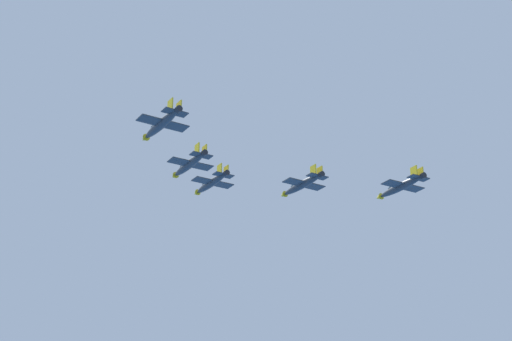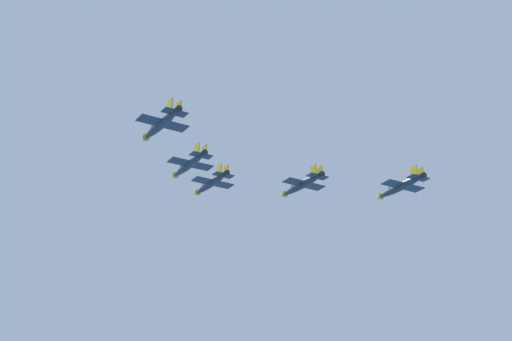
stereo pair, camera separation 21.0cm
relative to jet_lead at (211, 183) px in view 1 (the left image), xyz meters
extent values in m
ellipsoid|color=#2D3338|center=(0.03, 0.01, -0.07)|extent=(13.53, 4.76, 1.73)
cone|color=gold|center=(-7.29, -1.71, -0.07)|extent=(2.02, 1.83, 1.47)
ellipsoid|color=#334751|center=(-2.86, -0.67, 0.58)|extent=(2.55, 1.79, 1.01)
cube|color=#2D3338|center=(0.68, 0.16, -0.17)|extent=(5.20, 10.08, 0.17)
cube|color=gold|center=(1.67, -4.06, -0.12)|extent=(2.85, 1.29, 0.21)
cube|color=gold|center=(-0.31, 4.38, -0.12)|extent=(2.85, 1.29, 0.21)
cube|color=#2D3338|center=(5.54, 1.30, -0.07)|extent=(3.12, 4.98, 0.17)
cube|color=gold|center=(5.48, 0.39, 1.18)|extent=(1.93, 0.66, 2.50)
cube|color=gold|center=(5.08, 2.08, 1.18)|extent=(1.93, 0.66, 2.50)
cylinder|color=black|center=(6.97, 1.63, -0.07)|extent=(1.21, 1.40, 1.21)
ellipsoid|color=#2D3338|center=(19.21, -9.79, -4.63)|extent=(12.95, 4.35, 1.66)
cone|color=gold|center=(12.19, -11.31, -4.63)|extent=(1.92, 1.73, 1.41)
ellipsoid|color=#334751|center=(16.44, -10.39, -4.01)|extent=(2.42, 1.68, 0.97)
cube|color=#2D3338|center=(19.84, -9.66, -4.72)|extent=(4.83, 9.62, 0.17)
cube|color=gold|center=(20.71, -13.71, -4.68)|extent=(2.73, 1.19, 0.20)
cube|color=gold|center=(18.96, -5.61, -4.68)|extent=(2.73, 1.19, 0.20)
cube|color=#2D3338|center=(24.50, -8.65, -4.63)|extent=(2.91, 4.75, 0.17)
cube|color=gold|center=(24.42, -9.51, -3.43)|extent=(1.85, 0.61, 2.39)
cube|color=gold|center=(24.07, -7.89, -3.43)|extent=(1.85, 0.61, 2.39)
cylinder|color=black|center=(25.87, -8.35, -4.63)|extent=(1.15, 1.33, 1.16)
ellipsoid|color=#2D3338|center=(12.79, 17.36, -3.17)|extent=(13.47, 4.98, 1.73)
cone|color=gold|center=(5.52, 15.52, -3.17)|extent=(2.04, 1.85, 1.47)
ellipsoid|color=#334751|center=(9.92, 16.63, -2.52)|extent=(2.56, 1.82, 1.01)
cube|color=#2D3338|center=(13.44, 17.52, -3.27)|extent=(5.34, 10.07, 0.17)
cube|color=gold|center=(14.50, 13.33, -3.22)|extent=(2.85, 1.33, 0.21)
cube|color=gold|center=(12.38, 21.72, -3.22)|extent=(2.85, 1.33, 0.21)
cube|color=#2D3338|center=(18.27, 18.75, -3.17)|extent=(3.18, 4.99, 0.17)
cube|color=gold|center=(18.22, 17.84, -1.92)|extent=(1.92, 0.70, 2.50)
cube|color=gold|center=(17.79, 19.52, -1.92)|extent=(1.92, 0.70, 2.50)
cylinder|color=black|center=(19.68, 19.11, -3.17)|extent=(1.23, 1.41, 1.21)
ellipsoid|color=#2D3338|center=(38.39, -19.60, -5.95)|extent=(13.00, 4.65, 1.67)
cone|color=gold|center=(31.36, -21.28, -5.95)|extent=(1.95, 1.77, 1.42)
ellipsoid|color=#334751|center=(35.62, -20.26, -5.33)|extent=(2.45, 1.73, 0.97)
cube|color=#2D3338|center=(39.02, -19.44, -6.05)|extent=(5.04, 9.70, 0.17)
cube|color=gold|center=(39.99, -23.50, -6.00)|extent=(2.75, 1.25, 0.20)
cube|color=gold|center=(38.05, -15.39, -6.00)|extent=(2.75, 1.25, 0.20)
cube|color=#2D3338|center=(43.69, -18.32, -5.95)|extent=(3.02, 4.80, 0.17)
cube|color=gold|center=(43.63, -19.20, -4.75)|extent=(1.85, 0.65, 2.41)
cube|color=gold|center=(43.24, -17.57, -4.75)|extent=(1.85, 0.65, 2.41)
cylinder|color=black|center=(45.06, -18.00, -5.95)|extent=(1.17, 1.35, 1.17)
ellipsoid|color=#2D3338|center=(25.55, 34.71, -6.30)|extent=(13.35, 4.50, 1.71)
cone|color=gold|center=(18.32, 33.14, -6.30)|extent=(1.98, 1.78, 1.45)
ellipsoid|color=#334751|center=(22.69, 34.09, -5.66)|extent=(2.50, 1.74, 1.00)
cube|color=#2D3338|center=(26.20, 34.85, -6.40)|extent=(4.99, 9.92, 0.17)
cube|color=gold|center=(27.11, 30.68, -6.35)|extent=(2.81, 1.23, 0.21)
cube|color=gold|center=(25.29, 39.03, -6.35)|extent=(2.81, 1.23, 0.21)
cube|color=#2D3338|center=(31.01, 35.90, -6.30)|extent=(3.01, 4.90, 0.17)
cube|color=gold|center=(30.93, 35.01, -5.07)|extent=(1.90, 0.63, 2.47)
cube|color=gold|center=(30.56, 36.68, -5.07)|extent=(1.90, 0.63, 2.47)
cylinder|color=black|center=(32.42, 36.21, -6.30)|extent=(1.18, 1.37, 1.20)
camera|label=1|loc=(167.72, -44.25, -70.30)|focal=57.14mm
camera|label=2|loc=(167.78, -44.05, -70.30)|focal=57.14mm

